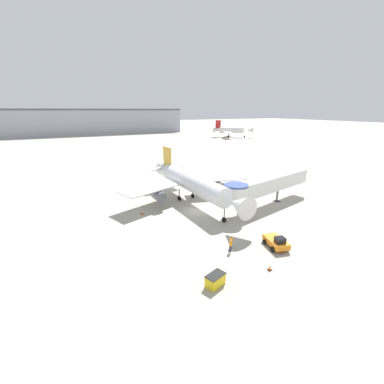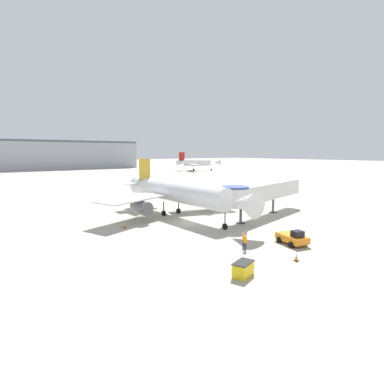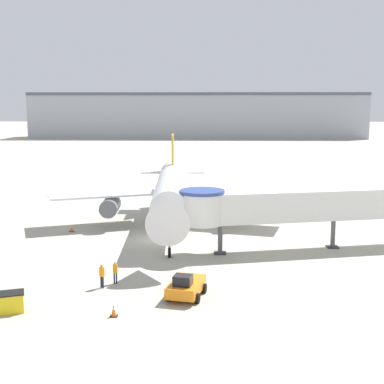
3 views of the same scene
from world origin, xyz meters
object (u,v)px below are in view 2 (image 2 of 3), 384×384
Objects in this scene: jet_bridge at (261,192)px; pushback_tug_orange at (293,238)px; ground_crew_marshaller at (245,241)px; service_container_yellow at (243,269)px; traffic_cone_apron_front at (296,257)px; main_airplane at (178,193)px; traffic_cone_port_wing at (124,225)px; ground_crew_wing_walker at (244,239)px; background_jet_red_tail at (196,163)px.

pushback_tug_orange is at bearing -137.84° from jet_bridge.
service_container_yellow is at bearing 77.14° from ground_crew_marshaller.
ground_crew_marshaller is (-1.81, 5.44, 0.68)m from traffic_cone_apron_front.
service_container_yellow is 3.15× the size of traffic_cone_apron_front.
ground_crew_marshaller is at bearing -104.04° from main_airplane.
ground_crew_marshaller is at bearing 42.43° from service_container_yellow.
traffic_cone_apron_front is (7.16, -0.55, -0.28)m from service_container_yellow.
pushback_tug_orange is 5.09× the size of traffic_cone_port_wing.
background_jet_red_tail is at bearing 56.58° from ground_crew_wing_walker.
pushback_tug_orange is 2.43× the size of ground_crew_wing_walker.
traffic_cone_port_wing is at bearing -34.46° from ground_crew_marshaller.
ground_crew_wing_walker is 147.72m from background_jet_red_tail.
traffic_cone_port_wing is 139.17m from background_jet_red_tail.
pushback_tug_orange is (-9.04, -12.83, -3.49)m from jet_bridge.
traffic_cone_port_wing is 18.54m from ground_crew_wing_walker.
pushback_tug_orange is at bearing -175.17° from background_jet_red_tail.
pushback_tug_orange reaches higher than traffic_cone_apron_front.
traffic_cone_apron_front is at bearing -97.57° from main_airplane.
pushback_tug_orange is at bearing -56.25° from traffic_cone_port_wing.
main_airplane is 18.07× the size of ground_crew_wing_walker.
pushback_tug_orange reaches higher than ground_crew_wing_walker.
traffic_cone_apron_front is at bearing -79.88° from ground_crew_wing_walker.
traffic_cone_port_wing is 0.45× the size of ground_crew_marshaller.
jet_bridge is 26.40m from service_container_yellow.
ground_crew_marshaller is at bearing -69.17° from traffic_cone_port_wing.
traffic_cone_apron_front is at bearing -69.73° from traffic_cone_port_wing.
traffic_cone_port_wing is 24.88m from traffic_cone_apron_front.
service_container_yellow is 156.11m from background_jet_red_tail.
ground_crew_marshaller reaches higher than service_container_yellow.
traffic_cone_port_wing is 1.03× the size of traffic_cone_apron_front.
background_jet_red_tail is at bearing 70.12° from pushback_tug_orange.
service_container_yellow is 8.55m from ground_crew_wing_walker.
main_airplane is 26.49m from service_container_yellow.
service_container_yellow is (-11.68, -3.12, -0.14)m from pushback_tug_orange.
pushback_tug_orange is at bearing 14.94° from service_container_yellow.
jet_bridge is 23.54m from traffic_cone_port_wing.
main_airplane is at bearing 9.41° from traffic_cone_port_wing.
traffic_cone_port_wing is at bearing 150.20° from jet_bridge.
service_container_yellow reaches higher than traffic_cone_apron_front.
main_airplane is 21.84m from pushback_tug_orange.
background_jet_red_tail is (81.35, 102.47, 0.74)m from main_airplane.
main_airplane is 38.98× the size of traffic_cone_apron_front.
traffic_cone_apron_front is (-4.52, -3.67, -0.42)m from pushback_tug_orange.
traffic_cone_apron_front is at bearing -4.38° from service_container_yellow.
background_jet_red_tail is (83.46, 127.59, 4.51)m from traffic_cone_apron_front.
jet_bridge reaches higher than ground_crew_wing_walker.
pushback_tug_orange is 5.84m from traffic_cone_apron_front.
main_airplane is at bearing 130.38° from jet_bridge.
ground_crew_marshaller reaches higher than traffic_cone_apron_front.
ground_crew_marshaller is at bearing 176.97° from pushback_tug_orange.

